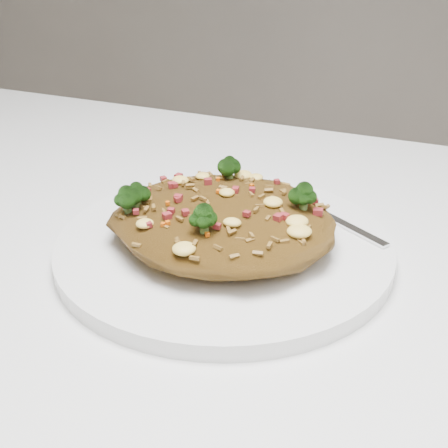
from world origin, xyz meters
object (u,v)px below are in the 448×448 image
Objects in this scene: dining_table at (151,360)px; fork at (324,214)px; plate at (224,247)px; fried_rice at (223,212)px.

fork is (0.11, 0.13, 0.11)m from dining_table.
dining_table is 0.12m from plate.
fork is at bearing 48.16° from dining_table.
fried_rice is 1.29× the size of fork.
plate is 0.03m from fried_rice.
dining_table is at bearing -100.53° from fork.
fork is at bearing 48.45° from fried_rice.
plate is 1.50× the size of fried_rice.
fork reaches higher than plate.
fork is (0.07, 0.08, 0.01)m from plate.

